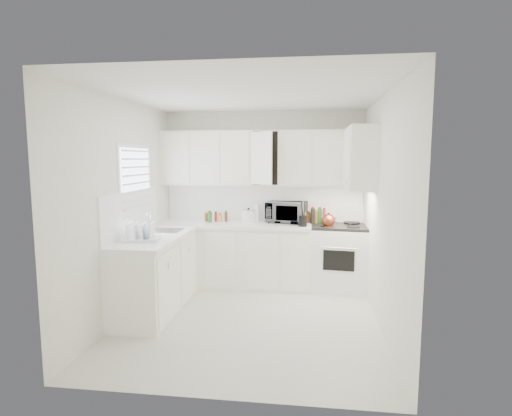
% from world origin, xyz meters
% --- Properties ---
extents(floor, '(3.20, 3.20, 0.00)m').
position_xyz_m(floor, '(0.00, 0.00, 0.00)').
color(floor, silver).
rests_on(floor, ground).
extents(ceiling, '(3.20, 3.20, 0.00)m').
position_xyz_m(ceiling, '(0.00, 0.00, 2.60)').
color(ceiling, white).
rests_on(ceiling, ground).
extents(wall_back, '(3.00, 0.00, 3.00)m').
position_xyz_m(wall_back, '(0.00, 1.60, 1.30)').
color(wall_back, white).
rests_on(wall_back, ground).
extents(wall_front, '(3.00, 0.00, 3.00)m').
position_xyz_m(wall_front, '(0.00, -1.60, 1.30)').
color(wall_front, white).
rests_on(wall_front, ground).
extents(wall_left, '(0.00, 3.20, 3.20)m').
position_xyz_m(wall_left, '(-1.50, 0.00, 1.30)').
color(wall_left, white).
rests_on(wall_left, ground).
extents(wall_right, '(0.00, 3.20, 3.20)m').
position_xyz_m(wall_right, '(1.50, 0.00, 1.30)').
color(wall_right, white).
rests_on(wall_right, ground).
extents(window_blinds, '(0.06, 0.96, 1.06)m').
position_xyz_m(window_blinds, '(-1.48, 0.35, 1.55)').
color(window_blinds, white).
rests_on(window_blinds, wall_left).
extents(lower_cabinets_back, '(2.22, 0.60, 0.90)m').
position_xyz_m(lower_cabinets_back, '(-0.39, 1.30, 0.45)').
color(lower_cabinets_back, white).
rests_on(lower_cabinets_back, floor).
extents(lower_cabinets_left, '(0.60, 1.60, 0.90)m').
position_xyz_m(lower_cabinets_left, '(-1.20, 0.20, 0.45)').
color(lower_cabinets_left, white).
rests_on(lower_cabinets_left, floor).
extents(countertop_back, '(2.24, 0.64, 0.05)m').
position_xyz_m(countertop_back, '(-0.39, 1.29, 0.93)').
color(countertop_back, white).
rests_on(countertop_back, lower_cabinets_back).
extents(countertop_left, '(0.64, 1.62, 0.05)m').
position_xyz_m(countertop_left, '(-1.19, 0.20, 0.93)').
color(countertop_left, white).
rests_on(countertop_left, lower_cabinets_left).
extents(backsplash_back, '(2.98, 0.02, 0.55)m').
position_xyz_m(backsplash_back, '(0.00, 1.59, 1.23)').
color(backsplash_back, white).
rests_on(backsplash_back, wall_back).
extents(backsplash_left, '(0.02, 1.60, 0.55)m').
position_xyz_m(backsplash_left, '(-1.49, 0.20, 1.23)').
color(backsplash_left, white).
rests_on(backsplash_left, wall_left).
extents(upper_cabinets_back, '(3.00, 0.33, 0.80)m').
position_xyz_m(upper_cabinets_back, '(0.00, 1.44, 1.50)').
color(upper_cabinets_back, white).
rests_on(upper_cabinets_back, wall_back).
extents(upper_cabinets_right, '(0.33, 0.90, 0.80)m').
position_xyz_m(upper_cabinets_right, '(1.33, 0.82, 1.50)').
color(upper_cabinets_right, white).
rests_on(upper_cabinets_right, wall_right).
extents(sink, '(0.42, 0.38, 0.30)m').
position_xyz_m(sink, '(-1.19, 0.55, 1.07)').
color(sink, gray).
rests_on(sink, countertop_left).
extents(stove, '(0.85, 0.73, 1.21)m').
position_xyz_m(stove, '(1.15, 1.30, 0.61)').
color(stove, white).
rests_on(stove, floor).
extents(tea_kettle, '(0.29, 0.28, 0.22)m').
position_xyz_m(tea_kettle, '(0.97, 1.14, 1.05)').
color(tea_kettle, maroon).
rests_on(tea_kettle, stove).
extents(frying_pan, '(0.34, 0.46, 0.04)m').
position_xyz_m(frying_pan, '(1.33, 1.46, 0.96)').
color(frying_pan, black).
rests_on(frying_pan, stove).
extents(microwave, '(0.62, 0.44, 0.38)m').
position_xyz_m(microwave, '(0.36, 1.44, 1.14)').
color(microwave, gray).
rests_on(microwave, countertop_back).
extents(rice_cooker, '(0.27, 0.27, 0.22)m').
position_xyz_m(rice_cooker, '(-0.20, 1.38, 1.06)').
color(rice_cooker, white).
rests_on(rice_cooker, countertop_back).
extents(paper_towel, '(0.12, 0.12, 0.27)m').
position_xyz_m(paper_towel, '(-0.09, 1.44, 1.08)').
color(paper_towel, white).
rests_on(paper_towel, countertop_back).
extents(utensil_crock, '(0.14, 0.14, 0.37)m').
position_xyz_m(utensil_crock, '(0.61, 1.10, 1.13)').
color(utensil_crock, black).
rests_on(utensil_crock, countertop_back).
extents(dish_rack, '(0.49, 0.40, 0.24)m').
position_xyz_m(dish_rack, '(-1.26, -0.11, 1.07)').
color(dish_rack, white).
rests_on(dish_rack, countertop_left).
extents(spice_left_0, '(0.06, 0.06, 0.13)m').
position_xyz_m(spice_left_0, '(-0.85, 1.42, 1.02)').
color(spice_left_0, brown).
rests_on(spice_left_0, countertop_back).
extents(spice_left_1, '(0.06, 0.06, 0.13)m').
position_xyz_m(spice_left_1, '(-0.78, 1.33, 1.02)').
color(spice_left_1, '#2C6F25').
rests_on(spice_left_1, countertop_back).
extents(spice_left_2, '(0.06, 0.06, 0.13)m').
position_xyz_m(spice_left_2, '(-0.70, 1.42, 1.02)').
color(spice_left_2, red).
rests_on(spice_left_2, countertop_back).
extents(spice_left_3, '(0.06, 0.06, 0.13)m').
position_xyz_m(spice_left_3, '(-0.62, 1.33, 1.02)').
color(spice_left_3, gold).
rests_on(spice_left_3, countertop_back).
extents(spice_left_4, '(0.06, 0.06, 0.13)m').
position_xyz_m(spice_left_4, '(-0.55, 1.42, 1.02)').
color(spice_left_4, brown).
rests_on(spice_left_4, countertop_back).
extents(sauce_right_0, '(0.06, 0.06, 0.19)m').
position_xyz_m(sauce_right_0, '(0.58, 1.46, 1.05)').
color(sauce_right_0, red).
rests_on(sauce_right_0, countertop_back).
extents(sauce_right_1, '(0.06, 0.06, 0.19)m').
position_xyz_m(sauce_right_1, '(0.64, 1.40, 1.05)').
color(sauce_right_1, gold).
rests_on(sauce_right_1, countertop_back).
extents(sauce_right_2, '(0.06, 0.06, 0.19)m').
position_xyz_m(sauce_right_2, '(0.69, 1.46, 1.05)').
color(sauce_right_2, brown).
rests_on(sauce_right_2, countertop_back).
extents(sauce_right_3, '(0.06, 0.06, 0.19)m').
position_xyz_m(sauce_right_3, '(0.74, 1.40, 1.05)').
color(sauce_right_3, black).
rests_on(sauce_right_3, countertop_back).
extents(sauce_right_4, '(0.06, 0.06, 0.19)m').
position_xyz_m(sauce_right_4, '(0.80, 1.46, 1.05)').
color(sauce_right_4, brown).
rests_on(sauce_right_4, countertop_back).
extents(sauce_right_5, '(0.06, 0.06, 0.19)m').
position_xyz_m(sauce_right_5, '(0.85, 1.40, 1.05)').
color(sauce_right_5, '#2C6F25').
rests_on(sauce_right_5, countertop_back).
extents(sauce_right_6, '(0.06, 0.06, 0.19)m').
position_xyz_m(sauce_right_6, '(0.91, 1.46, 1.05)').
color(sauce_right_6, red).
rests_on(sauce_right_6, countertop_back).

